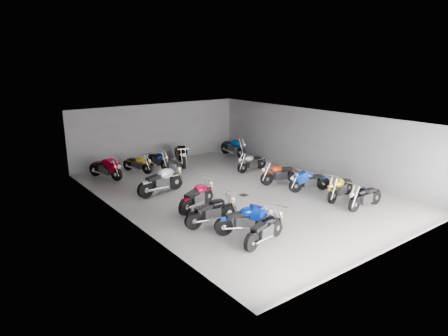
{
  "coord_description": "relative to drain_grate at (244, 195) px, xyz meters",
  "views": [
    {
      "loc": [
        -10.24,
        -12.75,
        5.53
      ],
      "look_at": [
        -0.25,
        0.57,
        1.0
      ],
      "focal_mm": 32.0,
      "sensor_mm": 36.0,
      "label": 1
    }
  ],
  "objects": [
    {
      "name": "ground",
      "position": [
        0.0,
        0.5,
        -0.01
      ],
      "size": [
        14.0,
        14.0,
        0.0
      ],
      "primitive_type": "plane",
      "color": "gray",
      "rests_on": "ground"
    },
    {
      "name": "wall_back",
      "position": [
        0.0,
        7.5,
        1.59
      ],
      "size": [
        10.0,
        0.1,
        3.2
      ],
      "primitive_type": "cube",
      "color": "slate",
      "rests_on": "ground"
    },
    {
      "name": "wall_left",
      "position": [
        -5.0,
        0.5,
        1.59
      ],
      "size": [
        0.1,
        14.0,
        3.2
      ],
      "primitive_type": "cube",
      "color": "slate",
      "rests_on": "ground"
    },
    {
      "name": "wall_right",
      "position": [
        5.0,
        0.5,
        1.59
      ],
      "size": [
        0.1,
        14.0,
        3.2
      ],
      "primitive_type": "cube",
      "color": "slate",
      "rests_on": "ground"
    },
    {
      "name": "ceiling",
      "position": [
        0.0,
        0.5,
        3.21
      ],
      "size": [
        10.0,
        14.0,
        0.04
      ],
      "primitive_type": "cube",
      "color": "black",
      "rests_on": "wall_back"
    },
    {
      "name": "drain_grate",
      "position": [
        0.0,
        0.0,
        0.0
      ],
      "size": [
        0.32,
        0.32,
        0.01
      ],
      "primitive_type": "cube",
      "color": "black",
      "rests_on": "ground"
    },
    {
      "name": "motorcycle_left_a",
      "position": [
        -2.38,
        -3.89,
        0.46
      ],
      "size": [
        1.94,
        0.59,
        0.86
      ],
      "rotation": [
        0.0,
        0.0,
        -1.34
      ],
      "color": "black",
      "rests_on": "ground"
    },
    {
      "name": "motorcycle_left_b",
      "position": [
        -2.41,
        -2.96,
        0.48
      ],
      "size": [
        1.9,
        0.92,
        0.89
      ],
      "rotation": [
        0.0,
        0.0,
        -1.98
      ],
      "color": "black",
      "rests_on": "ground"
    },
    {
      "name": "motorcycle_left_c",
      "position": [
        -2.85,
        -1.72,
        0.49
      ],
      "size": [
        2.05,
        0.42,
        0.9
      ],
      "rotation": [
        0.0,
        0.0,
        -1.62
      ],
      "color": "black",
      "rests_on": "ground"
    },
    {
      "name": "motorcycle_left_d",
      "position": [
        -2.43,
        -0.15,
        0.5
      ],
      "size": [
        2.01,
        0.89,
        0.92
      ],
      "rotation": [
        0.0,
        0.0,
        -1.2
      ],
      "color": "black",
      "rests_on": "ground"
    },
    {
      "name": "motorcycle_left_f",
      "position": [
        -2.64,
        2.31,
        0.55
      ],
      "size": [
        2.32,
        0.6,
        1.02
      ],
      "rotation": [
        0.0,
        0.0,
        -1.4
      ],
      "color": "black",
      "rests_on": "ground"
    },
    {
      "name": "motorcycle_right_a",
      "position": [
        2.74,
        -3.94,
        0.47
      ],
      "size": [
        1.97,
        0.38,
        0.87
      ],
      "rotation": [
        0.0,
        0.0,
        1.58
      ],
      "color": "black",
      "rests_on": "ground"
    },
    {
      "name": "motorcycle_right_b",
      "position": [
        2.86,
        -2.71,
        0.49
      ],
      "size": [
        2.05,
        0.61,
        0.91
      ],
      "rotation": [
        0.0,
        0.0,
        1.79
      ],
      "color": "black",
      "rests_on": "ground"
    },
    {
      "name": "motorcycle_right_c",
      "position": [
        2.61,
        -1.26,
        0.46
      ],
      "size": [
        1.86,
        0.76,
        0.85
      ],
      "rotation": [
        0.0,
        0.0,
        1.24
      ],
      "color": "black",
      "rests_on": "ground"
    },
    {
      "name": "motorcycle_right_d",
      "position": [
        2.37,
        0.29,
        0.48
      ],
      "size": [
        1.97,
        0.64,
        0.88
      ],
      "rotation": [
        0.0,
        0.0,
        1.32
      ],
      "color": "black",
      "rests_on": "ground"
    },
    {
      "name": "motorcycle_right_f",
      "position": [
        2.74,
        2.69,
        0.46
      ],
      "size": [
        1.92,
        0.4,
        0.84
      ],
      "rotation": [
        0.0,
        0.0,
        1.63
      ],
      "color": "black",
      "rests_on": "ground"
    },
    {
      "name": "motorcycle_back_a",
      "position": [
        -3.72,
        5.86,
        0.51
      ],
      "size": [
        0.9,
        2.06,
        0.95
      ],
      "rotation": [
        0.0,
        0.0,
        3.5
      ],
      "color": "black",
      "rests_on": "ground"
    },
    {
      "name": "motorcycle_back_b",
      "position": [
        -2.03,
        5.97,
        0.45
      ],
      "size": [
        0.81,
        1.8,
        0.83
      ],
      "rotation": [
        0.0,
        0.0,
        3.52
      ],
      "color": "black",
      "rests_on": "ground"
    },
    {
      "name": "motorcycle_back_c",
      "position": [
        -0.84,
        6.08,
        0.45
      ],
      "size": [
        0.43,
        1.92,
        0.84
      ],
      "rotation": [
        0.0,
        0.0,
        3.24
      ],
      "color": "black",
      "rests_on": "ground"
    },
    {
      "name": "motorcycle_back_d",
      "position": [
        0.44,
        5.91,
        0.56
      ],
      "size": [
        0.92,
        2.27,
        1.03
      ],
      "rotation": [
        0.0,
        0.0,
        2.8
      ],
      "color": "black",
      "rests_on": "ground"
    },
    {
      "name": "motorcycle_back_f",
      "position": [
        4.0,
        5.78,
        0.55
      ],
      "size": [
        0.46,
        2.3,
        1.01
      ],
      "rotation": [
        0.0,
        0.0,
        3.11
      ],
      "color": "black",
      "rests_on": "ground"
    }
  ]
}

